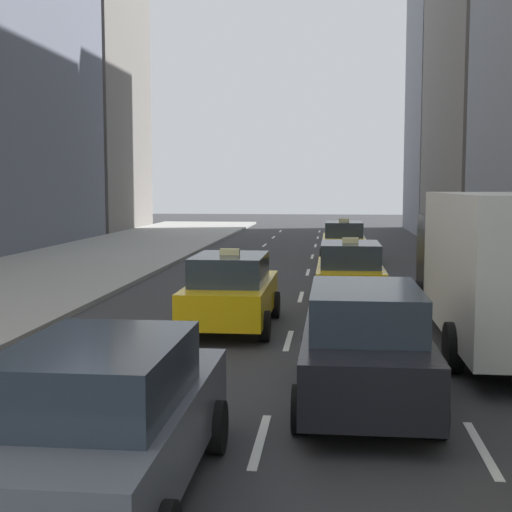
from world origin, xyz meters
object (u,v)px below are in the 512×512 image
object	(u,v)px
taxi_fourth	(344,241)
sedan_silver_behind	(107,420)
sedan_black_near	(364,343)
taxi_third	(350,273)
box_truck	(495,264)
taxi_second	(231,291)

from	to	relation	value
taxi_fourth	sedan_silver_behind	bearing A→B (deg)	-96.62
sedan_black_near	sedan_silver_behind	distance (m)	4.68
taxi_third	box_truck	distance (m)	5.81
taxi_second	box_truck	distance (m)	5.80
box_truck	taxi_fourth	bearing A→B (deg)	99.77
taxi_third	sedan_silver_behind	distance (m)	13.17
sedan_black_near	box_truck	distance (m)	5.03
sedan_black_near	sedan_silver_behind	bearing A→B (deg)	-126.74
taxi_second	taxi_fourth	bearing A→B (deg)	79.42
sedan_black_near	box_truck	world-z (taller)	box_truck
taxi_third	sedan_silver_behind	bearing A→B (deg)	-102.27
taxi_second	taxi_fourth	world-z (taller)	same
taxi_fourth	box_truck	world-z (taller)	box_truck
sedan_silver_behind	sedan_black_near	bearing A→B (deg)	53.26
taxi_second	box_truck	bearing A→B (deg)	-12.86
taxi_second	sedan_black_near	size ratio (longest dim) A/B	0.90
taxi_fourth	taxi_second	bearing A→B (deg)	-100.58
taxi_second	box_truck	world-z (taller)	box_truck
taxi_third	sedan_silver_behind	size ratio (longest dim) A/B	0.97
taxi_third	taxi_fourth	world-z (taller)	same
taxi_second	taxi_fourth	xyz separation A→B (m)	(2.80, 14.99, 0.00)
taxi_second	sedan_silver_behind	distance (m)	9.13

